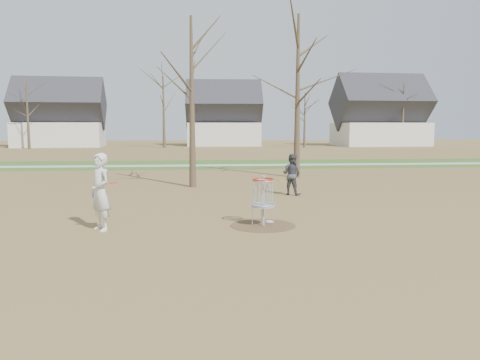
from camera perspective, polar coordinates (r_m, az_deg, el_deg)
The scene contains 11 objects.
ground at distance 12.94m, azimuth 2.82°, elevation -5.58°, with size 160.00×160.00×0.00m, color brown.
green_band at distance 33.69m, azimuth -2.17°, elevation 1.94°, with size 160.00×8.00×0.01m, color #2D5119.
footpath at distance 32.69m, azimuth -2.07°, elevation 1.81°, with size 160.00×1.50×0.01m, color #9E9E99.
dirt_circle at distance 12.94m, azimuth 2.82°, elevation -5.56°, with size 1.80×1.80×0.01m, color #47331E.
player_standing at distance 12.71m, azimuth -16.67°, elevation -1.42°, with size 0.74×0.49×2.04m, color silver.
player_throwing at distance 18.71m, azimuth 6.32°, elevation 0.69°, with size 0.80×0.62×1.64m, color #3A3B40.
disc_grounded at distance 13.42m, azimuth 3.61°, elevation -5.06°, with size 0.22×0.22×0.02m, color white.
discs_in_play at distance 13.59m, azimuth -3.58°, elevation -0.19°, with size 5.04×2.87×0.35m.
disc_golf_basket at distance 12.78m, azimuth 2.84°, elevation -1.57°, with size 0.64×0.64×1.35m.
bare_trees at distance 48.52m, azimuth -1.01°, elevation 9.67°, with size 52.62×44.98×9.00m.
houses_row at distance 65.38m, azimuth 0.14°, elevation 7.27°, with size 56.51×10.01×7.26m.
Camera 1 is at (-1.78, -12.53, 2.72)m, focal length 35.00 mm.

